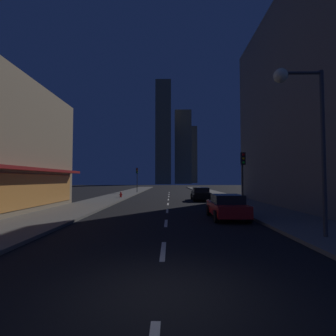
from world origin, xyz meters
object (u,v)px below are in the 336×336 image
(car_parked_far, at_px, (201,194))
(traffic_light_near_right, at_px, (243,168))
(fire_hydrant_far_left, at_px, (121,195))
(street_lamp_right, at_px, (301,110))
(traffic_light_far_left, at_px, (137,174))
(car_parked_near, at_px, (227,206))

(car_parked_far, height_order, traffic_light_near_right, traffic_light_near_right)
(fire_hydrant_far_left, bearing_deg, traffic_light_near_right, -48.30)
(traffic_light_near_right, xyz_separation_m, street_lamp_right, (-0.12, -8.44, 1.87))
(traffic_light_near_right, height_order, traffic_light_far_left, same)
(car_parked_near, bearing_deg, street_lamp_right, -71.30)
(car_parked_far, bearing_deg, car_parked_near, -90.00)
(car_parked_near, bearing_deg, fire_hydrant_far_left, 120.73)
(car_parked_far, relative_size, traffic_light_far_left, 1.01)
(car_parked_near, height_order, traffic_light_far_left, traffic_light_far_left)
(street_lamp_right, bearing_deg, car_parked_far, 95.56)
(street_lamp_right, bearing_deg, fire_hydrant_far_left, 117.97)
(car_parked_far, xyz_separation_m, traffic_light_near_right, (1.90, -9.83, 2.45))
(car_parked_far, height_order, traffic_light_far_left, traffic_light_far_left)
(car_parked_near, distance_m, car_parked_far, 13.01)
(car_parked_near, relative_size, traffic_light_far_left, 1.01)
(car_parked_far, bearing_deg, traffic_light_far_left, 121.44)
(car_parked_near, height_order, street_lamp_right, street_lamp_right)
(car_parked_near, distance_m, traffic_light_near_right, 4.45)
(traffic_light_far_left, relative_size, street_lamp_right, 0.64)
(car_parked_near, xyz_separation_m, fire_hydrant_far_left, (-9.50, 15.98, -0.29))
(traffic_light_far_left, bearing_deg, street_lamp_right, -71.83)
(fire_hydrant_far_left, relative_size, street_lamp_right, 0.10)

